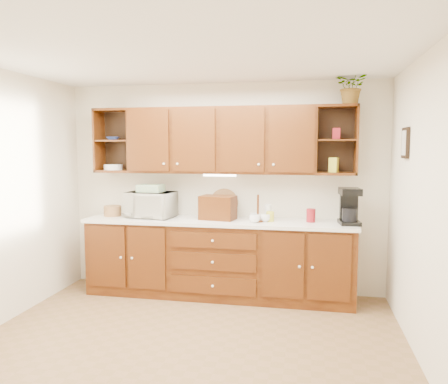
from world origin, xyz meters
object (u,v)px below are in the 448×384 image
at_px(microwave, 151,205).
at_px(bread_box, 218,208).
at_px(coffee_maker, 349,207).
at_px(potted_plant, 352,86).

xyz_separation_m(microwave, bread_box, (0.85, -0.01, -0.01)).
bearing_deg(microwave, coffee_maker, 6.11).
distance_m(microwave, potted_plant, 2.76).
height_order(bread_box, potted_plant, potted_plant).
height_order(microwave, coffee_maker, coffee_maker).
distance_m(bread_box, potted_plant, 2.08).
bearing_deg(bread_box, potted_plant, 12.07).
bearing_deg(microwave, potted_plant, 8.28).
xyz_separation_m(microwave, coffee_maker, (2.38, -0.03, 0.04)).
relative_size(microwave, bread_box, 1.39).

